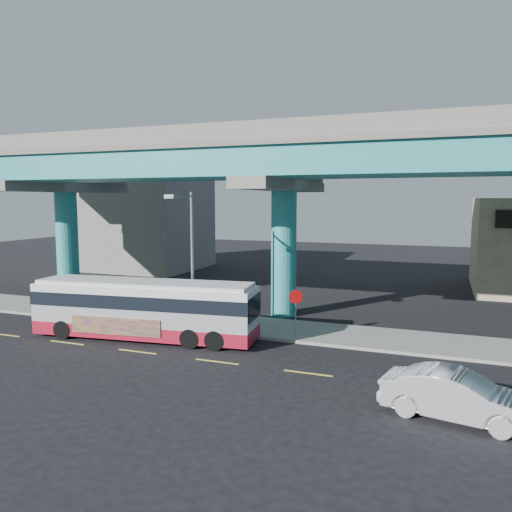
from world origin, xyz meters
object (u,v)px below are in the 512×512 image
at_px(sedan, 457,396).
at_px(parked_car, 78,299).
at_px(stop_sign, 296,303).
at_px(transit_bus, 145,307).
at_px(street_lamp, 187,240).

distance_m(sedan, parked_car, 23.28).
bearing_deg(parked_car, stop_sign, -78.48).
height_order(transit_bus, stop_sign, transit_bus).
bearing_deg(transit_bus, parked_car, 145.69).
xyz_separation_m(sedan, stop_sign, (-7.29, 6.89, 1.07)).
bearing_deg(stop_sign, street_lamp, -179.57).
distance_m(parked_car, stop_sign, 14.56).
distance_m(transit_bus, stop_sign, 7.47).
distance_m(transit_bus, sedan, 15.03).
xyz_separation_m(street_lamp, stop_sign, (5.58, 0.72, -2.99)).
xyz_separation_m(transit_bus, sedan, (14.34, -4.43, -0.82)).
bearing_deg(street_lamp, transit_bus, -130.31).
height_order(parked_car, stop_sign, stop_sign).
xyz_separation_m(transit_bus, street_lamp, (1.47, 1.74, 3.23)).
bearing_deg(sedan, transit_bus, 83.98).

